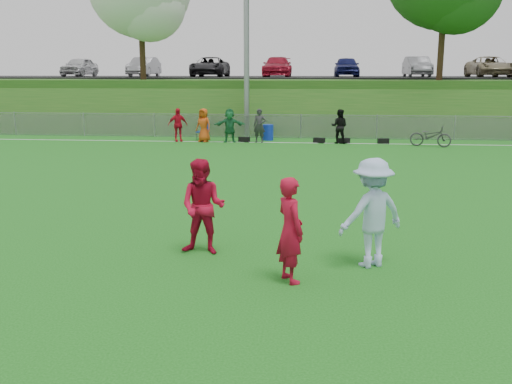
# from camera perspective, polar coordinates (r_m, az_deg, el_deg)

# --- Properties ---
(ground) EXTENTS (120.00, 120.00, 0.00)m
(ground) POSITION_cam_1_polar(r_m,az_deg,el_deg) (11.19, 2.36, -6.58)
(ground) COLOR #145812
(ground) RESTS_ON ground
(sideline_far) EXTENTS (60.00, 0.10, 0.01)m
(sideline_far) POSITION_cam_1_polar(r_m,az_deg,el_deg) (28.82, 4.40, 4.93)
(sideline_far) COLOR white
(sideline_far) RESTS_ON ground
(fence) EXTENTS (58.00, 0.06, 1.30)m
(fence) POSITION_cam_1_polar(r_m,az_deg,el_deg) (30.73, 4.50, 6.58)
(fence) COLOR gray
(fence) RESTS_ON ground
(light_pole) EXTENTS (1.20, 0.40, 12.15)m
(light_pole) POSITION_cam_1_polar(r_m,az_deg,el_deg) (31.74, -0.97, 17.74)
(light_pole) COLOR gray
(light_pole) RESTS_ON ground
(berm) EXTENTS (120.00, 18.00, 3.00)m
(berm) POSITION_cam_1_polar(r_m,az_deg,el_deg) (41.64, 4.83, 9.18)
(berm) COLOR #1E5718
(berm) RESTS_ON ground
(parking_lot) EXTENTS (120.00, 12.00, 0.10)m
(parking_lot) POSITION_cam_1_polar(r_m,az_deg,el_deg) (43.59, 4.91, 11.35)
(parking_lot) COLOR black
(parking_lot) RESTS_ON berm
(car_row) EXTENTS (32.04, 5.18, 1.44)m
(car_row) POSITION_cam_1_polar(r_m,az_deg,el_deg) (42.62, 3.30, 12.39)
(car_row) COLOR #BABABC
(car_row) RESTS_ON parking_lot
(spectator_row) EXTENTS (9.18, 0.82, 1.69)m
(spectator_row) POSITION_cam_1_polar(r_m,az_deg,el_deg) (28.93, -1.35, 6.66)
(spectator_row) COLOR red
(spectator_row) RESTS_ON ground
(gear_bags) EXTENTS (7.54, 0.50, 0.26)m
(gear_bags) POSITION_cam_1_polar(r_m,az_deg,el_deg) (28.90, 6.64, 5.15)
(gear_bags) COLOR black
(gear_bags) RESTS_ON ground
(player_red_left) EXTENTS (0.72, 0.80, 1.84)m
(player_red_left) POSITION_cam_1_polar(r_m,az_deg,el_deg) (9.74, 3.44, -3.80)
(player_red_left) COLOR #B00C27
(player_red_left) RESTS_ON ground
(player_red_center) EXTENTS (1.01, 0.83, 1.90)m
(player_red_center) POSITION_cam_1_polar(r_m,az_deg,el_deg) (11.25, -5.32, -1.49)
(player_red_center) COLOR #B80C2C
(player_red_center) RESTS_ON ground
(player_blue) EXTENTS (1.51, 1.29, 2.03)m
(player_blue) POSITION_cam_1_polar(r_m,az_deg,el_deg) (10.68, 11.52, -2.06)
(player_blue) COLOR #AAC5EC
(player_blue) RESTS_ON ground
(recycling_bin) EXTENTS (0.55, 0.55, 0.81)m
(recycling_bin) POSITION_cam_1_polar(r_m,az_deg,el_deg) (29.84, 1.22, 5.98)
(recycling_bin) COLOR #102BB1
(recycling_bin) RESTS_ON ground
(camp_chair) EXTENTS (0.68, 0.69, 0.96)m
(camp_chair) POSITION_cam_1_polar(r_m,az_deg,el_deg) (30.13, -5.33, 5.75)
(camp_chair) COLOR #0D3494
(camp_chair) RESTS_ON ground
(bicycle) EXTENTS (2.04, 1.26, 1.01)m
(bicycle) POSITION_cam_1_polar(r_m,az_deg,el_deg) (28.52, 17.06, 5.37)
(bicycle) COLOR #2D2D30
(bicycle) RESTS_ON ground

